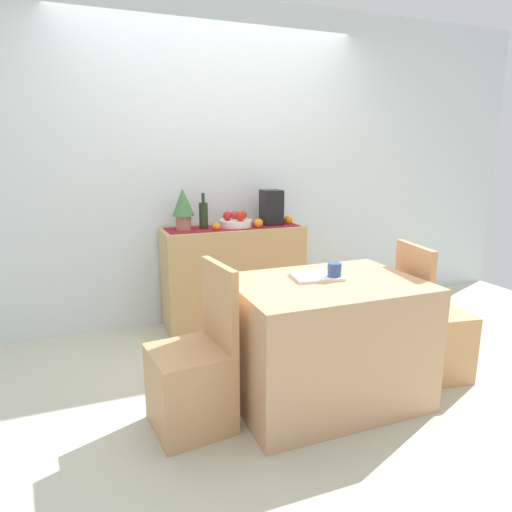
{
  "coord_description": "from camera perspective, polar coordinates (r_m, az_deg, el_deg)",
  "views": [
    {
      "loc": [
        -1.09,
        -2.62,
        1.47
      ],
      "look_at": [
        0.07,
        0.37,
        0.73
      ],
      "focal_mm": 31.52,
      "sensor_mm": 36.0,
      "label": 1
    }
  ],
  "objects": [
    {
      "name": "coffee_cup",
      "position": [
        2.67,
        9.92,
        -1.91
      ],
      "size": [
        0.08,
        0.08,
        0.1
      ],
      "primitive_type": "cylinder",
      "color": "#2F4C85",
      "rests_on": "dining_table"
    },
    {
      "name": "fruit_bowl",
      "position": [
        3.78,
        -2.59,
        4.18
      ],
      "size": [
        0.27,
        0.27,
        0.06
      ],
      "primitive_type": "cylinder",
      "color": "white",
      "rests_on": "table_runner"
    },
    {
      "name": "chair_near_window",
      "position": [
        2.53,
        -7.99,
        -15.42
      ],
      "size": [
        0.44,
        0.44,
        0.9
      ],
      "color": "tan",
      "rests_on": "ground"
    },
    {
      "name": "apple_upper",
      "position": [
        3.83,
        -2.72,
        5.25
      ],
      "size": [
        0.07,
        0.07,
        0.07
      ],
      "primitive_type": "sphere",
      "color": "#B53D2E",
      "rests_on": "fruit_bowl"
    },
    {
      "name": "orange_loose_end",
      "position": [
        3.75,
        0.32,
        4.19
      ],
      "size": [
        0.08,
        0.08,
        0.08
      ],
      "primitive_type": "sphere",
      "color": "orange",
      "rests_on": "sideboard_console"
    },
    {
      "name": "apple_right",
      "position": [
        3.74,
        -3.65,
        5.1
      ],
      "size": [
        0.08,
        0.08,
        0.08
      ],
      "primitive_type": "sphere",
      "color": "red",
      "rests_on": "fruit_bowl"
    },
    {
      "name": "room_wall_rear",
      "position": [
        3.95,
        -5.28,
        11.27
      ],
      "size": [
        6.4,
        0.06,
        2.7
      ],
      "primitive_type": "cube",
      "color": "silver",
      "rests_on": "ground"
    },
    {
      "name": "sideboard_console",
      "position": [
        3.87,
        -2.88,
        -2.6
      ],
      "size": [
        1.18,
        0.42,
        0.85
      ],
      "primitive_type": "cube",
      "color": "tan",
      "rests_on": "ground"
    },
    {
      "name": "open_book",
      "position": [
        2.69,
        7.7,
        -2.61
      ],
      "size": [
        0.3,
        0.24,
        0.02
      ],
      "primitive_type": "cube",
      "rotation": [
        0.0,
        0.0,
        -0.13
      ],
      "color": "white",
      "rests_on": "dining_table"
    },
    {
      "name": "apple_center",
      "position": [
        3.71,
        -1.98,
        5.06
      ],
      "size": [
        0.08,
        0.08,
        0.08
      ],
      "primitive_type": "sphere",
      "color": "red",
      "rests_on": "fruit_bowl"
    },
    {
      "name": "ground_plane",
      "position": [
        3.2,
        1.31,
        -14.49
      ],
      "size": [
        6.4,
        6.4,
        0.02
      ],
      "primitive_type": "cube",
      "color": "beige",
      "rests_on": "ground"
    },
    {
      "name": "coffee_maker",
      "position": [
        3.88,
        1.96,
        6.15
      ],
      "size": [
        0.16,
        0.18,
        0.3
      ],
      "primitive_type": "cube",
      "color": "black",
      "rests_on": "sideboard_console"
    },
    {
      "name": "apple_left",
      "position": [
        3.82,
        -1.69,
        5.22
      ],
      "size": [
        0.07,
        0.07,
        0.07
      ],
      "primitive_type": "sphere",
      "color": "#B73A20",
      "rests_on": "fruit_bowl"
    },
    {
      "name": "orange_loose_mid",
      "position": [
        3.63,
        -5.03,
        3.75
      ],
      "size": [
        0.07,
        0.07,
        0.07
      ],
      "primitive_type": "sphere",
      "color": "orange",
      "rests_on": "sideboard_console"
    },
    {
      "name": "orange_loose_near_bowl",
      "position": [
        3.93,
        4.12,
        4.57
      ],
      "size": [
        0.08,
        0.08,
        0.08
      ],
      "primitive_type": "sphere",
      "color": "orange",
      "rests_on": "sideboard_console"
    },
    {
      "name": "wine_bottle",
      "position": [
        3.69,
        -6.68,
        5.17
      ],
      "size": [
        0.07,
        0.07,
        0.29
      ],
      "color": "#213019",
      "rests_on": "sideboard_console"
    },
    {
      "name": "dining_table",
      "position": [
        2.76,
        8.78,
        -10.59
      ],
      "size": [
        1.09,
        0.78,
        0.74
      ],
      "primitive_type": "cube",
      "color": "tan",
      "rests_on": "ground"
    },
    {
      "name": "table_runner",
      "position": [
        3.78,
        -2.96,
        3.69
      ],
      "size": [
        1.11,
        0.32,
        0.01
      ],
      "primitive_type": "cube",
      "color": "maroon",
      "rests_on": "sideboard_console"
    },
    {
      "name": "chair_by_corner",
      "position": [
        3.25,
        21.3,
        -9.59
      ],
      "size": [
        0.46,
        0.46,
        0.9
      ],
      "color": "tan",
      "rests_on": "ground"
    },
    {
      "name": "potted_plant",
      "position": [
        3.64,
        -9.26,
        6.24
      ],
      "size": [
        0.18,
        0.18,
        0.34
      ],
      "color": "#AA6B52",
      "rests_on": "sideboard_console"
    }
  ]
}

